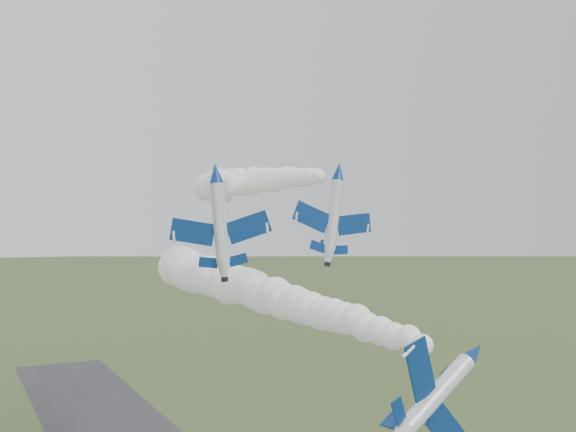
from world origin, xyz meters
TOP-DOWN VIEW (x-y plane):
  - jet_lead at (6.54, -5.89)m, footprint 5.19×11.61m
  - smoke_trail_jet_lead at (3.61, 25.16)m, footprint 14.46×58.14m
  - jet_pair_left at (-4.26, 20.43)m, footprint 10.37×11.87m
  - smoke_trail_jet_pair_left at (9.16, 52.58)m, footprint 31.82×60.43m
  - jet_pair_right at (10.14, 19.05)m, footprint 9.83×11.89m
  - smoke_trail_jet_pair_right at (12.41, 48.68)m, footprint 7.78×54.25m

SIDE VIEW (x-z plane):
  - jet_lead at x=6.54m, z-range 26.31..34.62m
  - smoke_trail_jet_lead at x=3.61m, z-range 29.47..35.37m
  - jet_pair_left at x=-4.26m, z-range 44.26..47.40m
  - jet_pair_right at x=10.14m, z-range 44.96..48.05m
  - smoke_trail_jet_pair_left at x=9.16m, z-range 44.32..49.85m
  - smoke_trail_jet_pair_right at x=12.41m, z-range 44.81..50.04m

